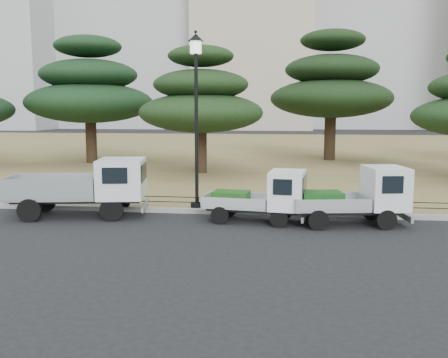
# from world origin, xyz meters

# --- Properties ---
(ground) EXTENTS (220.00, 220.00, 0.00)m
(ground) POSITION_xyz_m (0.00, 0.00, 0.00)
(ground) COLOR black
(lawn) EXTENTS (120.00, 56.00, 0.15)m
(lawn) POSITION_xyz_m (0.00, 30.60, 0.07)
(lawn) COLOR olive
(lawn) RESTS_ON ground
(curb) EXTENTS (120.00, 0.25, 0.16)m
(curb) POSITION_xyz_m (0.00, 2.60, 0.08)
(curb) COLOR gray
(curb) RESTS_ON ground
(truck_large) EXTENTS (4.67, 2.50, 1.93)m
(truck_large) POSITION_xyz_m (-4.61, 1.62, 1.07)
(truck_large) COLOR black
(truck_large) RESTS_ON ground
(truck_kei_front) EXTENTS (3.29, 1.70, 1.67)m
(truck_kei_front) POSITION_xyz_m (1.30, 1.51, 0.83)
(truck_kei_front) COLOR black
(truck_kei_front) RESTS_ON ground
(truck_kei_rear) EXTENTS (3.66, 2.00, 1.82)m
(truck_kei_rear) POSITION_xyz_m (4.24, 1.52, 0.91)
(truck_kei_rear) COLOR black
(truck_kei_rear) RESTS_ON ground
(street_lamp) EXTENTS (0.53, 0.53, 5.96)m
(street_lamp) POSITION_xyz_m (-1.08, 2.90, 4.18)
(street_lamp) COLOR black
(street_lamp) RESTS_ON lawn
(pipe_fence) EXTENTS (38.00, 0.04, 0.40)m
(pipe_fence) POSITION_xyz_m (0.00, 2.75, 0.44)
(pipe_fence) COLOR black
(pipe_fence) RESTS_ON lawn
(tarp_pile) EXTENTS (1.40, 1.09, 0.87)m
(tarp_pile) POSITION_xyz_m (-7.61, 3.19, 0.50)
(tarp_pile) COLOR #14269F
(tarp_pile) RESTS_ON lawn
(pine_west_near) EXTENTS (8.14, 8.14, 8.14)m
(pine_west_near) POSITION_xyz_m (-10.80, 17.12, 4.84)
(pine_west_near) COLOR black
(pine_west_near) RESTS_ON lawn
(pine_center_left) EXTENTS (6.72, 6.72, 6.83)m
(pine_center_left) POSITION_xyz_m (-2.67, 12.67, 4.09)
(pine_center_left) COLOR black
(pine_center_left) RESTS_ON lawn
(pine_center_right) EXTENTS (8.27, 8.27, 8.77)m
(pine_center_right) POSITION_xyz_m (4.83, 20.94, 5.23)
(pine_center_right) COLOR black
(pine_center_right) RESTS_ON lawn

